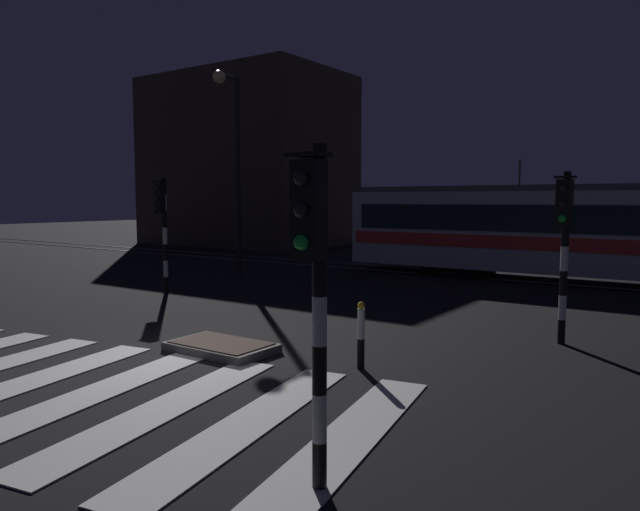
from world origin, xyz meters
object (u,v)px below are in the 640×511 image
at_px(tram, 598,231).
at_px(street_lamp_trackside_left, 233,149).
at_px(traffic_light_corner_far_left, 162,217).
at_px(bollard_island_edge, 361,335).
at_px(traffic_light_corner_far_right, 564,231).
at_px(traffic_light_corner_near_right, 314,266).

bearing_deg(tram, street_lamp_trackside_left, -155.70).
xyz_separation_m(traffic_light_corner_far_left, bollard_island_edge, (8.80, -3.44, -1.69)).
bearing_deg(bollard_island_edge, tram, 84.01).
relative_size(traffic_light_corner_far_right, traffic_light_corner_far_left, 0.97).
relative_size(street_lamp_trackside_left, bollard_island_edge, 6.48).
bearing_deg(traffic_light_corner_far_right, traffic_light_corner_far_left, -179.32).
xyz_separation_m(traffic_light_corner_far_right, traffic_light_corner_far_left, (-11.09, -0.13, 0.07)).
bearing_deg(tram, traffic_light_corner_near_right, -88.59).
relative_size(traffic_light_corner_far_left, tram, 0.20).
bearing_deg(traffic_light_corner_far_left, bollard_island_edge, -21.36).
height_order(traffic_light_corner_near_right, tram, tram).
bearing_deg(street_lamp_trackside_left, traffic_light_corner_far_right, -18.62).
height_order(traffic_light_corner_near_right, traffic_light_corner_far_right, traffic_light_corner_far_right).
distance_m(traffic_light_corner_near_right, traffic_light_corner_far_right, 7.39).
bearing_deg(traffic_light_corner_far_left, traffic_light_corner_near_right, -34.47).
bearing_deg(bollard_island_edge, traffic_light_corner_far_left, 158.64).
height_order(traffic_light_corner_far_right, street_lamp_trackside_left, street_lamp_trackside_left).
bearing_deg(traffic_light_corner_near_right, traffic_light_corner_far_left, 145.53).
xyz_separation_m(tram, bollard_island_edge, (-1.34, -12.75, -1.19)).
height_order(traffic_light_corner_far_right, bollard_island_edge, traffic_light_corner_far_right).
bearing_deg(traffic_light_corner_far_left, tram, 42.58).
bearing_deg(tram, traffic_light_corner_far_right, -84.04).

